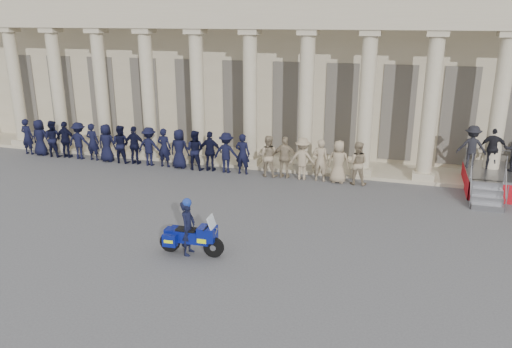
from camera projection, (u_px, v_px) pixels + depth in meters
name	position (u px, v px, depth m)	size (l,w,h in m)	color
ground	(213.00, 238.00, 16.04)	(90.00, 90.00, 0.00)	#47474A
building	(308.00, 59.00, 28.13)	(40.00, 12.50, 9.00)	tan
officer_rank	(177.00, 149.00, 23.24)	(17.52, 0.70, 1.85)	black
motorcycle	(192.00, 237.00, 14.78)	(2.01, 0.83, 1.29)	black
rider	(188.00, 227.00, 14.71)	(0.42, 0.63, 1.77)	black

